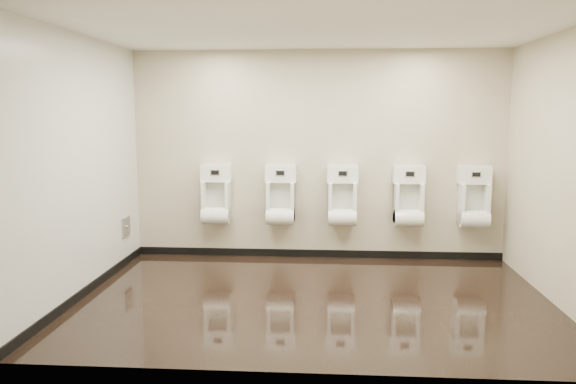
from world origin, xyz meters
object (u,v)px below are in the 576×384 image
urinal_0 (216,198)px  urinal_4 (474,201)px  access_panel (126,227)px  urinal_1 (281,199)px  urinal_2 (342,200)px  urinal_3 (409,200)px

urinal_0 → urinal_4: 3.42m
access_panel → urinal_1: size_ratio=0.32×
urinal_1 → urinal_0: bearing=180.0°
urinal_0 → urinal_4: bearing=0.0°
urinal_2 → urinal_4: size_ratio=1.00×
urinal_3 → urinal_1: bearing=180.0°
urinal_2 → urinal_3: bearing=0.0°
access_panel → urinal_3: urinal_3 is taller
access_panel → urinal_1: urinal_1 is taller
access_panel → urinal_4: bearing=5.2°
access_panel → urinal_1: bearing=11.6°
urinal_0 → urinal_1: (0.87, 0.00, 0.00)m
urinal_2 → urinal_4: (1.72, 0.00, 0.00)m
urinal_4 → urinal_3: bearing=180.0°
urinal_2 → access_panel: bearing=-171.7°
access_panel → urinal_3: bearing=6.3°
urinal_0 → urinal_2: size_ratio=1.00×
urinal_1 → urinal_3: same height
urinal_0 → urinal_1: same height
urinal_1 → urinal_4: same height
urinal_0 → urinal_3: bearing=0.0°
urinal_0 → urinal_1: size_ratio=1.00×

